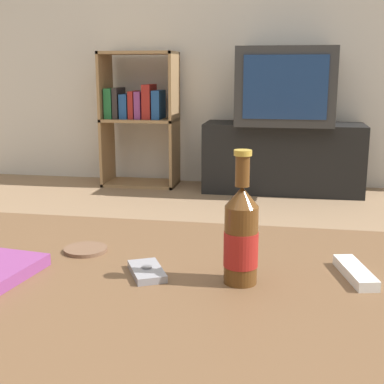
{
  "coord_description": "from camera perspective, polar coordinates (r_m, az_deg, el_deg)",
  "views": [
    {
      "loc": [
        0.33,
        -0.9,
        0.83
      ],
      "look_at": [
        0.11,
        0.34,
        0.54
      ],
      "focal_mm": 50.0,
      "sensor_mm": 36.0,
      "label": 1
    }
  ],
  "objects": [
    {
      "name": "television",
      "position": [
        3.66,
        9.95,
        11.09
      ],
      "size": [
        0.62,
        0.6,
        0.5
      ],
      "color": "#2D2D2D",
      "rests_on": "tv_stand"
    },
    {
      "name": "beer_bottle",
      "position": [
        0.99,
        5.26,
        -4.67
      ],
      "size": [
        0.06,
        0.06,
        0.25
      ],
      "color": "#563314",
      "rests_on": "coffee_table"
    },
    {
      "name": "coaster",
      "position": [
        1.2,
        -11.28,
        -6.04
      ],
      "size": [
        0.09,
        0.09,
        0.01
      ],
      "color": "brown",
      "rests_on": "coffee_table"
    },
    {
      "name": "remote_control",
      "position": [
        1.08,
        17.01,
        -8.2
      ],
      "size": [
        0.07,
        0.15,
        0.02
      ],
      "rotation": [
        0.0,
        0.0,
        0.23
      ],
      "color": "white",
      "rests_on": "coffee_table"
    },
    {
      "name": "cell_phone",
      "position": [
        1.05,
        -4.84,
        -8.42
      ],
      "size": [
        0.1,
        0.12,
        0.02
      ],
      "rotation": [
        0.0,
        0.0,
        0.47
      ],
      "color": "gray",
      "rests_on": "coffee_table"
    },
    {
      "name": "coffee_table",
      "position": [
        1.06,
        -9.12,
        -12.18
      ],
      "size": [
        1.14,
        0.84,
        0.44
      ],
      "color": "brown",
      "rests_on": "ground_plane"
    },
    {
      "name": "back_wall",
      "position": [
        3.97,
        5.79,
        19.75
      ],
      "size": [
        8.0,
        0.05,
        2.6
      ],
      "color": "beige",
      "rests_on": "ground_plane"
    },
    {
      "name": "bookshelf",
      "position": [
        3.87,
        -5.77,
        8.36
      ],
      "size": [
        0.53,
        0.3,
        0.95
      ],
      "color": "#99754C",
      "rests_on": "ground_plane"
    },
    {
      "name": "tv_stand",
      "position": [
        3.71,
        9.66,
        3.61
      ],
      "size": [
        1.07,
        0.37,
        0.47
      ],
      "color": "black",
      "rests_on": "ground_plane"
    }
  ]
}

